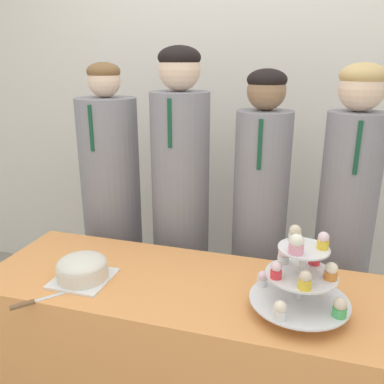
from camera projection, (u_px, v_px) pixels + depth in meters
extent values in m
cube|color=silver|center=(246.00, 95.00, 2.51)|extent=(9.00, 0.06, 2.70)
cube|color=#EF9951|center=(186.00, 362.00, 1.67)|extent=(1.59, 0.56, 0.75)
cube|color=white|center=(83.00, 278.00, 1.57)|extent=(0.21, 0.21, 0.01)
cylinder|color=silver|center=(83.00, 271.00, 1.56)|extent=(0.20, 0.20, 0.05)
ellipsoid|color=silver|center=(82.00, 264.00, 1.56)|extent=(0.19, 0.19, 0.07)
cube|color=silver|center=(62.00, 293.00, 1.48)|extent=(0.14, 0.15, 0.00)
cube|color=brown|center=(22.00, 305.00, 1.41)|extent=(0.07, 0.08, 0.01)
cylinder|color=silver|center=(301.00, 280.00, 1.34)|extent=(0.02, 0.02, 0.24)
cylinder|color=silver|center=(299.00, 300.00, 1.36)|extent=(0.33, 0.33, 0.01)
cylinder|color=silver|center=(301.00, 275.00, 1.33)|extent=(0.23, 0.23, 0.01)
cylinder|color=silver|center=(304.00, 248.00, 1.30)|extent=(0.17, 0.17, 0.01)
cylinder|color=#4CB766|center=(339.00, 312.00, 1.27)|extent=(0.04, 0.04, 0.03)
sphere|color=beige|center=(340.00, 304.00, 1.26)|extent=(0.04, 0.04, 0.04)
cylinder|color=#4CB766|center=(312.00, 277.00, 1.47)|extent=(0.04, 0.04, 0.03)
sphere|color=silver|center=(313.00, 271.00, 1.46)|extent=(0.04, 0.04, 0.04)
cylinder|color=white|center=(262.00, 282.00, 1.44)|extent=(0.04, 0.04, 0.03)
sphere|color=silver|center=(263.00, 276.00, 1.43)|extent=(0.04, 0.04, 0.04)
cylinder|color=white|center=(280.00, 314.00, 1.25)|extent=(0.04, 0.04, 0.03)
sphere|color=#F4E5C6|center=(280.00, 307.00, 1.24)|extent=(0.04, 0.04, 0.04)
cylinder|color=white|center=(283.00, 259.00, 1.40)|extent=(0.04, 0.04, 0.03)
sphere|color=silver|center=(284.00, 253.00, 1.40)|extent=(0.04, 0.04, 0.04)
cylinder|color=#E5333D|center=(276.00, 274.00, 1.30)|extent=(0.04, 0.04, 0.03)
sphere|color=silver|center=(277.00, 267.00, 1.29)|extent=(0.03, 0.03, 0.03)
cylinder|color=yellow|center=(305.00, 284.00, 1.24)|extent=(0.04, 0.04, 0.03)
sphere|color=beige|center=(305.00, 276.00, 1.23)|extent=(0.04, 0.04, 0.04)
cylinder|color=orange|center=(331.00, 275.00, 1.30)|extent=(0.04, 0.04, 0.03)
sphere|color=#F4E5C6|center=(331.00, 268.00, 1.29)|extent=(0.04, 0.04, 0.04)
cylinder|color=#E5333D|center=(314.00, 260.00, 1.39)|extent=(0.04, 0.04, 0.03)
sphere|color=beige|center=(315.00, 253.00, 1.38)|extent=(0.04, 0.04, 0.04)
cylinder|color=yellow|center=(323.00, 244.00, 1.29)|extent=(0.04, 0.04, 0.03)
sphere|color=silver|center=(324.00, 237.00, 1.28)|extent=(0.04, 0.04, 0.04)
cylinder|color=white|center=(295.00, 237.00, 1.35)|extent=(0.04, 0.04, 0.02)
sphere|color=beige|center=(295.00, 231.00, 1.34)|extent=(0.04, 0.04, 0.04)
cylinder|color=pink|center=(296.00, 249.00, 1.26)|extent=(0.05, 0.05, 0.03)
sphere|color=white|center=(297.00, 241.00, 1.25)|extent=(0.04, 0.04, 0.04)
cylinder|color=gray|center=(113.00, 225.00, 2.24)|extent=(0.31, 0.31, 1.38)
sphere|color=beige|center=(104.00, 81.00, 2.00)|extent=(0.16, 0.16, 0.16)
ellipsoid|color=brown|center=(103.00, 71.00, 1.98)|extent=(0.17, 0.17, 0.09)
cube|color=#14472D|center=(91.00, 129.00, 1.92)|extent=(0.02, 0.01, 0.22)
cylinder|color=gray|center=(181.00, 230.00, 2.12)|extent=(0.29, 0.29, 1.42)
sphere|color=beige|center=(179.00, 70.00, 1.87)|extent=(0.20, 0.20, 0.20)
ellipsoid|color=black|center=(179.00, 57.00, 1.86)|extent=(0.20, 0.20, 0.11)
cube|color=#14472D|center=(170.00, 124.00, 1.81)|extent=(0.02, 0.01, 0.22)
cylinder|color=gray|center=(258.00, 247.00, 2.02)|extent=(0.26, 0.26, 1.34)
sphere|color=#8E6B4C|center=(266.00, 91.00, 1.79)|extent=(0.17, 0.17, 0.17)
ellipsoid|color=black|center=(267.00, 80.00, 1.78)|extent=(0.18, 0.18, 0.10)
cube|color=#14472D|center=(260.00, 145.00, 1.74)|extent=(0.02, 0.01, 0.22)
cylinder|color=gray|center=(341.00, 256.00, 1.92)|extent=(0.25, 0.25, 1.35)
sphere|color=beige|center=(362.00, 89.00, 1.68)|extent=(0.19, 0.19, 0.19)
ellipsoid|color=tan|center=(364.00, 75.00, 1.66)|extent=(0.19, 0.19, 0.10)
cube|color=#14472D|center=(358.00, 148.00, 1.63)|extent=(0.02, 0.01, 0.22)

